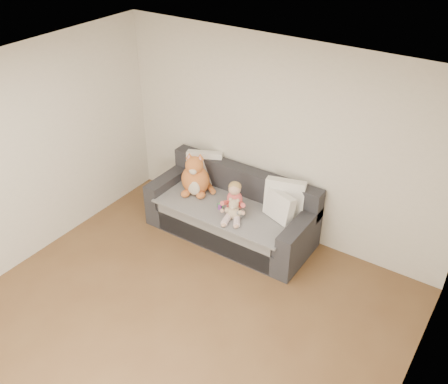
# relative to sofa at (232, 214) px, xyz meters

# --- Properties ---
(room_shell) EXTENTS (5.00, 5.00, 5.00)m
(room_shell) POSITION_rel_sofa_xyz_m (0.40, -1.64, 0.99)
(room_shell) COLOR brown
(room_shell) RESTS_ON ground
(sofa) EXTENTS (2.20, 0.94, 0.85)m
(sofa) POSITION_rel_sofa_xyz_m (0.00, 0.00, 0.00)
(sofa) COLOR #242429
(sofa) RESTS_ON ground
(cushion_left) EXTENTS (0.54, 0.41, 0.46)m
(cushion_left) POSITION_rel_sofa_xyz_m (-0.62, 0.26, 0.39)
(cushion_left) COLOR silver
(cushion_left) RESTS_ON sofa
(cushion_right_back) EXTENTS (0.54, 0.35, 0.47)m
(cushion_right_back) POSITION_rel_sofa_xyz_m (0.65, 0.20, 0.39)
(cushion_right_back) COLOR silver
(cushion_right_back) RESTS_ON sofa
(cushion_right_front) EXTENTS (0.43, 0.30, 0.37)m
(cushion_right_front) POSITION_rel_sofa_xyz_m (0.67, 0.04, 0.34)
(cushion_right_front) COLOR silver
(cushion_right_front) RESTS_ON sofa
(toddler) EXTENTS (0.34, 0.46, 0.45)m
(toddler) POSITION_rel_sofa_xyz_m (0.15, -0.19, 0.35)
(toddler) COLOR #E85254
(toddler) RESTS_ON sofa
(plush_cat) EXTENTS (0.48, 0.49, 0.61)m
(plush_cat) POSITION_rel_sofa_xyz_m (-0.56, -0.04, 0.38)
(plush_cat) COLOR #C9752C
(plush_cat) RESTS_ON sofa
(teddy_bear) EXTENTS (0.23, 0.18, 0.29)m
(teddy_bear) POSITION_rel_sofa_xyz_m (0.20, -0.26, 0.28)
(teddy_bear) COLOR #C9A98B
(teddy_bear) RESTS_ON sofa
(plush_cow) EXTENTS (0.13, 0.19, 0.16)m
(plush_cow) POSITION_rel_sofa_xyz_m (0.24, -0.20, 0.23)
(plush_cow) COLOR white
(plush_cow) RESTS_ON sofa
(sippy_cup) EXTENTS (0.10, 0.06, 0.11)m
(sippy_cup) POSITION_rel_sofa_xyz_m (-0.06, -0.20, 0.22)
(sippy_cup) COLOR purple
(sippy_cup) RESTS_ON sofa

